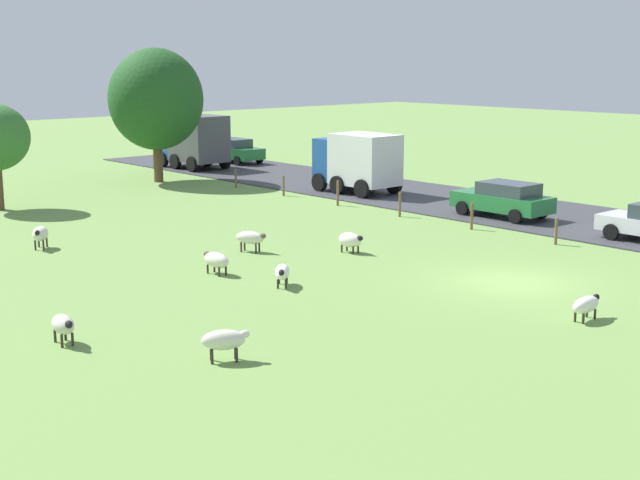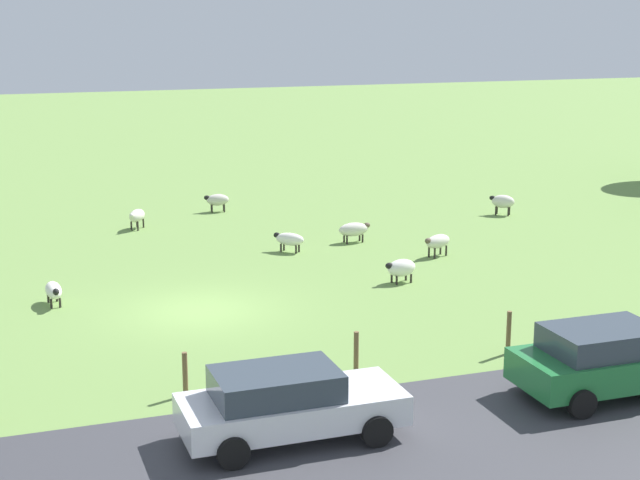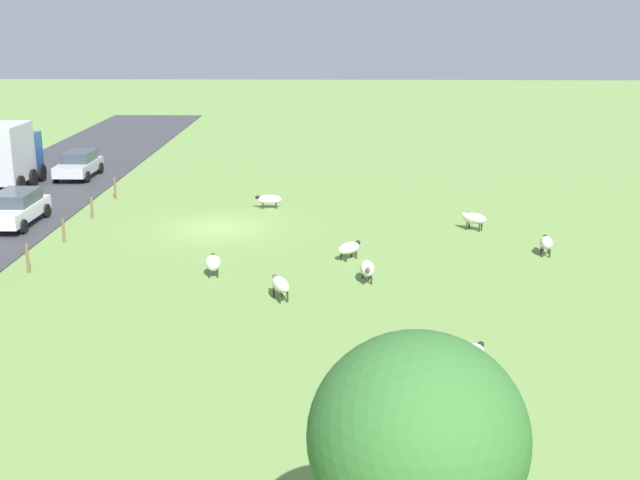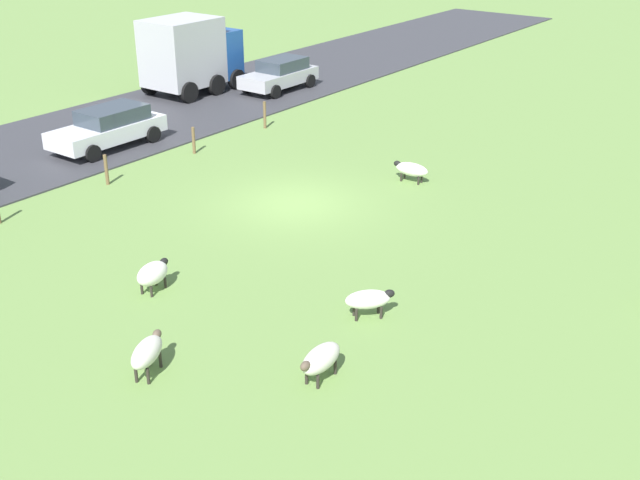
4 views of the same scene
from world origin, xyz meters
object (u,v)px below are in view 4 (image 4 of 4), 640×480
Objects in this scene: sheep_0 at (411,169)px; sheep_7 at (321,359)px; sheep_1 at (369,299)px; sheep_2 at (153,273)px; sheep_6 at (147,352)px; truck_1 at (190,53)px; car_1 at (280,74)px; car_0 at (109,127)px.

sheep_7 is at bearing 111.78° from sheep_0.
sheep_2 reaches higher than sheep_1.
sheep_2 is at bearing -44.10° from sheep_6.
sheep_2 is 0.25× the size of truck_1.
sheep_0 is 0.32× the size of car_1.
truck_1 is 1.00× the size of car_0.
sheep_6 is (-1.50, 13.25, 0.09)m from sheep_0.
car_0 is at bearing 92.33° from car_1.
car_0 is (11.21, 3.69, 0.39)m from sheep_0.
car_1 is at bearing -87.67° from car_0.
car_1 reaches higher than sheep_6.
sheep_2 is 0.27× the size of car_1.
sheep_2 is at bearing 120.42° from car_1.
sheep_0 is 15.45m from truck_1.
car_1 is (10.47, -17.84, 0.35)m from sheep_2.
sheep_1 is 15.85m from car_0.
truck_1 is (13.59, -14.94, 1.43)m from sheep_2.
sheep_2 is 0.89× the size of sheep_7.
sheep_1 is 5.49m from sheep_2.
car_0 is at bearing -34.80° from sheep_2.
car_0 is (15.09, -4.84, 0.37)m from sheep_1.
sheep_1 is 0.99× the size of sheep_2.
sheep_2 is 12.22m from car_0.
sheep_1 is at bearing -116.76° from sheep_6.
truck_1 is at bearing 42.90° from car_1.
car_0 is (10.03, -6.97, 0.36)m from sheep_2.
car_1 is (0.44, -10.87, -0.00)m from car_0.
car_1 is at bearing -31.63° from sheep_0.
sheep_1 is 2.80m from sheep_7.
truck_1 is at bearing -65.93° from car_0.
sheep_6 is 3.60m from sheep_7.
truck_1 reaches higher than sheep_1.
truck_1 reaches higher than sheep_7.
car_1 is (16.15, -18.43, 0.34)m from sheep_7.
sheep_6 is at bearing 122.77° from car_1.
sheep_6 reaches higher than sheep_1.
sheep_1 is 0.88× the size of sheep_7.
sheep_0 is at bearing -161.79° from car_0.
car_1 is (-3.12, -2.90, -1.08)m from truck_1.
sheep_0 is 0.29× the size of truck_1.
sheep_1 is 0.25× the size of car_0.
car_1 is at bearing -137.10° from truck_1.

